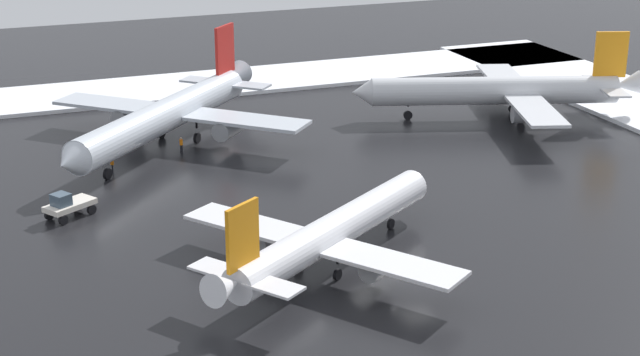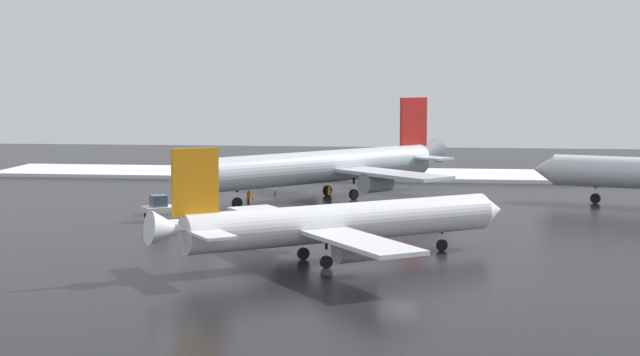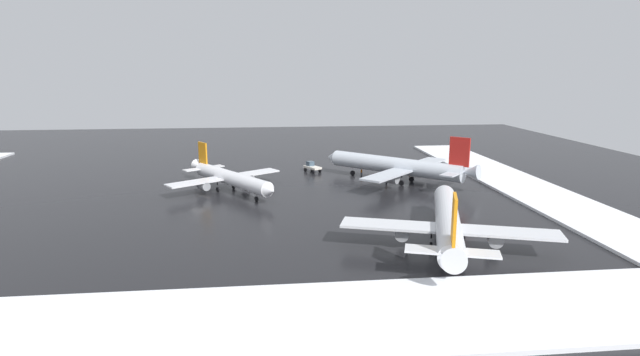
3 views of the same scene
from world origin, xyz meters
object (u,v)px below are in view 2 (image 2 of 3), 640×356
(airplane_foreground_jet, at_px, (336,223))
(ground_crew_near_tug, at_px, (248,197))
(airplane_parked_starboard, at_px, (325,166))
(pushback_tug, at_px, (165,207))
(traffic_cone_mid_line, at_px, (253,195))
(traffic_cone_near_nose, at_px, (275,191))
(traffic_cone_wingtip_side, at_px, (247,198))
(ground_crew_beside_wing, at_px, (329,194))

(airplane_foreground_jet, relative_size, ground_crew_near_tug, 15.29)
(airplane_parked_starboard, xyz_separation_m, ground_crew_near_tug, (-6.66, 7.42, -2.70))
(pushback_tug, distance_m, ground_crew_near_tug, 12.54)
(airplane_parked_starboard, xyz_separation_m, traffic_cone_mid_line, (0.54, 8.31, -3.40))
(airplane_foreground_jet, distance_m, traffic_cone_near_nose, 42.33)
(airplane_parked_starboard, bearing_deg, traffic_cone_wingtip_side, -29.51)
(traffic_cone_wingtip_side, bearing_deg, pushback_tug, 162.03)
(ground_crew_near_tug, relative_size, traffic_cone_near_nose, 3.11)
(ground_crew_near_tug, distance_m, traffic_cone_wingtip_side, 4.31)
(airplane_foreground_jet, bearing_deg, pushback_tug, 100.34)
(airplane_parked_starboard, height_order, ground_crew_near_tug, airplane_parked_starboard)
(ground_crew_beside_wing, distance_m, traffic_cone_mid_line, 9.65)
(ground_crew_near_tug, bearing_deg, pushback_tug, 67.08)
(airplane_parked_starboard, distance_m, airplane_foreground_jet, 36.43)
(traffic_cone_mid_line, bearing_deg, airplane_foreground_jet, -160.11)
(airplane_parked_starboard, distance_m, ground_crew_near_tug, 10.33)
(traffic_cone_near_nose, height_order, traffic_cone_wingtip_side, same)
(airplane_foreground_jet, xyz_separation_m, traffic_cone_mid_line, (36.63, 13.25, -2.67))
(airplane_parked_starboard, xyz_separation_m, pushback_tug, (-17.72, 13.33, -2.39))
(airplane_foreground_jet, distance_m, traffic_cone_wingtip_side, 36.22)
(airplane_foreground_jet, height_order, pushback_tug, airplane_foreground_jet)
(ground_crew_near_tug, distance_m, traffic_cone_near_nose, 11.32)
(ground_crew_near_tug, xyz_separation_m, traffic_cone_mid_line, (7.20, 0.89, -0.70))
(airplane_foreground_jet, relative_size, traffic_cone_near_nose, 47.55)
(ground_crew_near_tug, xyz_separation_m, traffic_cone_near_nose, (11.25, -0.97, -0.70))
(ground_crew_beside_wing, xyz_separation_m, traffic_cone_mid_line, (3.23, 9.07, -0.70))
(airplane_parked_starboard, height_order, traffic_cone_near_nose, airplane_parked_starboard)
(ground_crew_beside_wing, bearing_deg, airplane_foreground_jet, 153.58)
(pushback_tug, relative_size, traffic_cone_wingtip_side, 9.22)
(ground_crew_beside_wing, xyz_separation_m, traffic_cone_near_nose, (7.29, 7.21, -0.70))
(ground_crew_beside_wing, height_order, traffic_cone_near_nose, ground_crew_beside_wing)
(airplane_parked_starboard, bearing_deg, ground_crew_beside_wing, 59.45)
(ground_crew_near_tug, relative_size, traffic_cone_mid_line, 3.11)
(pushback_tug, xyz_separation_m, traffic_cone_mid_line, (18.26, -5.01, -1.01))
(airplane_foreground_jet, height_order, traffic_cone_near_nose, airplane_foreground_jet)
(ground_crew_beside_wing, bearing_deg, traffic_cone_near_nose, 11.14)
(airplane_foreground_jet, height_order, ground_crew_beside_wing, airplane_foreground_jet)
(ground_crew_near_tug, height_order, ground_crew_beside_wing, same)
(traffic_cone_mid_line, bearing_deg, pushback_tug, 164.65)
(airplane_foreground_jet, height_order, ground_crew_near_tug, airplane_foreground_jet)
(ground_crew_near_tug, bearing_deg, traffic_cone_wingtip_side, -71.54)
(traffic_cone_near_nose, height_order, traffic_cone_mid_line, same)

